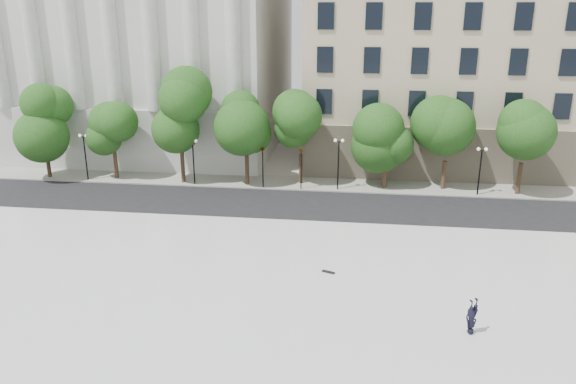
{
  "coord_description": "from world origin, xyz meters",
  "views": [
    {
      "loc": [
        6.97,
        -23.48,
        15.18
      ],
      "look_at": [
        2.78,
        10.0,
        3.91
      ],
      "focal_mm": 35.0,
      "sensor_mm": 36.0,
      "label": 1
    }
  ],
  "objects_px": {
    "skateboard": "(328,272)",
    "person_lying": "(470,329)",
    "traffic_light_west": "(263,148)",
    "traffic_light_east": "(301,149)"
  },
  "relations": [
    {
      "from": "skateboard",
      "to": "person_lying",
      "type": "bearing_deg",
      "value": -16.78
    },
    {
      "from": "traffic_light_west",
      "to": "person_lying",
      "type": "distance_m",
      "value": 25.94
    },
    {
      "from": "skateboard",
      "to": "traffic_light_east",
      "type": "bearing_deg",
      "value": 122.75
    },
    {
      "from": "traffic_light_east",
      "to": "person_lying",
      "type": "bearing_deg",
      "value": -64.83
    },
    {
      "from": "person_lying",
      "to": "traffic_light_east",
      "type": "bearing_deg",
      "value": 82.28
    },
    {
      "from": "traffic_light_west",
      "to": "skateboard",
      "type": "distance_m",
      "value": 17.93
    },
    {
      "from": "traffic_light_east",
      "to": "person_lying",
      "type": "xyz_separation_m",
      "value": [
        10.29,
        -21.88,
        -2.91
      ]
    },
    {
      "from": "traffic_light_east",
      "to": "skateboard",
      "type": "bearing_deg",
      "value": -78.67
    },
    {
      "from": "traffic_light_west",
      "to": "traffic_light_east",
      "type": "height_order",
      "value": "traffic_light_west"
    },
    {
      "from": "traffic_light_east",
      "to": "traffic_light_west",
      "type": "bearing_deg",
      "value": 180.0
    }
  ]
}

